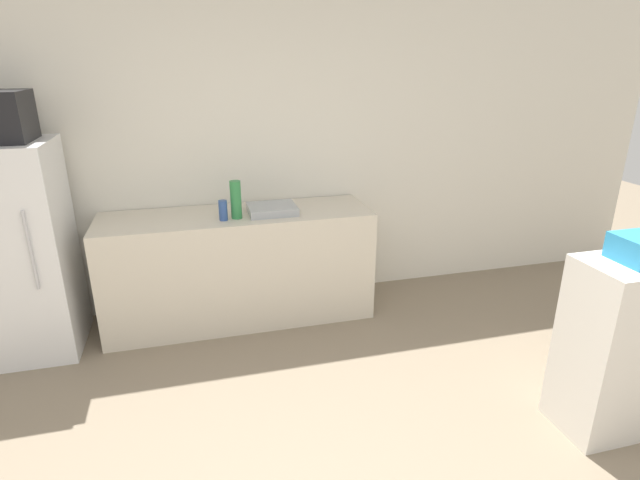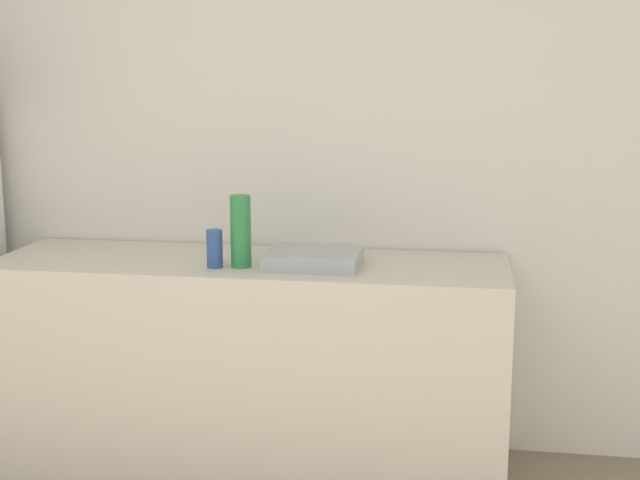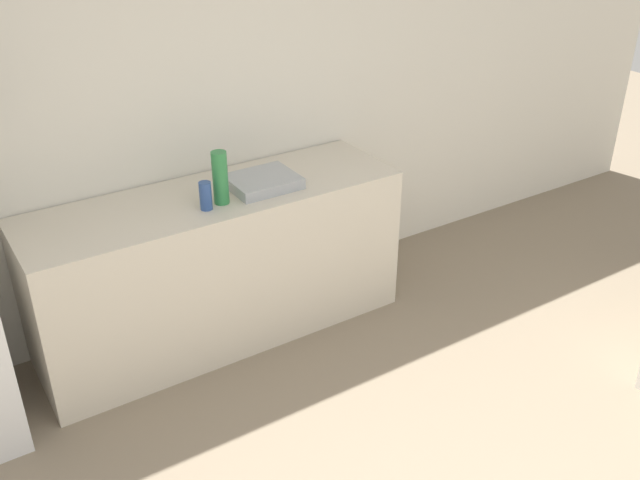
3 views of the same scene
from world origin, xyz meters
name	(u,v)px [view 3 (image 3 of 3)]	position (x,y,z in m)	size (l,w,h in m)	color
wall_back	(166,103)	(0.00, 2.94, 1.30)	(8.00, 0.06, 2.60)	silver
counter	(219,266)	(0.08, 2.59, 0.44)	(2.06, 0.62, 0.88)	beige
sink_basin	(263,182)	(0.35, 2.54, 0.91)	(0.36, 0.30, 0.06)	#9EA3A8
bottle_tall	(220,178)	(0.07, 2.48, 1.02)	(0.08, 0.08, 0.28)	#2D7F42
bottle_short	(206,196)	(-0.02, 2.45, 0.95)	(0.06, 0.06, 0.15)	#2D4C8C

